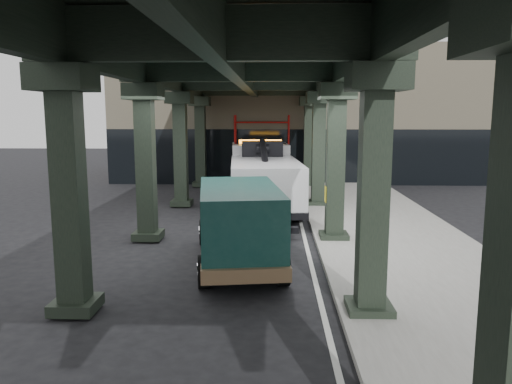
# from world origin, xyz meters

# --- Properties ---
(ground) EXTENTS (90.00, 90.00, 0.00)m
(ground) POSITION_xyz_m (0.00, 0.00, 0.00)
(ground) COLOR black
(ground) RESTS_ON ground
(sidewalk) EXTENTS (5.00, 40.00, 0.15)m
(sidewalk) POSITION_xyz_m (4.50, 2.00, 0.07)
(sidewalk) COLOR gray
(sidewalk) RESTS_ON ground
(lane_stripe) EXTENTS (0.12, 38.00, 0.01)m
(lane_stripe) POSITION_xyz_m (1.70, 2.00, 0.01)
(lane_stripe) COLOR silver
(lane_stripe) RESTS_ON ground
(viaduct) EXTENTS (7.40, 32.00, 6.40)m
(viaduct) POSITION_xyz_m (-0.40, 2.00, 5.46)
(viaduct) COLOR black
(viaduct) RESTS_ON ground
(building) EXTENTS (22.00, 10.00, 8.00)m
(building) POSITION_xyz_m (2.00, 20.00, 4.00)
(building) COLOR #C6B793
(building) RESTS_ON ground
(scaffolding) EXTENTS (3.08, 0.88, 4.00)m
(scaffolding) POSITION_xyz_m (0.00, 14.64, 2.11)
(scaffolding) COLOR #AC100D
(scaffolding) RESTS_ON ground
(tow_truck) EXTENTS (3.30, 9.42, 3.03)m
(tow_truck) POSITION_xyz_m (0.19, 7.57, 1.48)
(tow_truck) COLOR black
(tow_truck) RESTS_ON ground
(towed_van) EXTENTS (2.79, 5.65, 2.20)m
(towed_van) POSITION_xyz_m (-0.27, -0.57, 1.18)
(towed_van) COLOR #113D37
(towed_van) RESTS_ON ground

